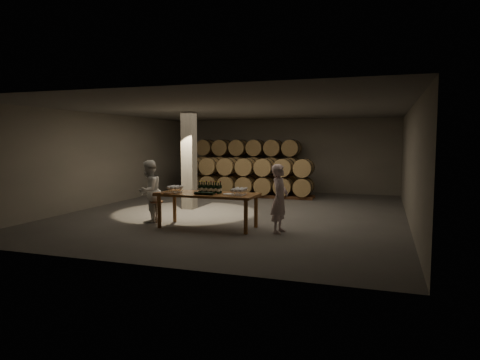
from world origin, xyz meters
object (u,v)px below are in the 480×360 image
(bottle_cluster, at_px, (210,189))
(notebook_near, at_px, (169,193))
(tasting_table, at_px, (208,197))
(stool, at_px, (157,205))
(plate, at_px, (228,194))
(person_man, at_px, (280,199))
(person_woman, at_px, (149,191))

(bottle_cluster, xyz_separation_m, notebook_near, (-0.95, -0.47, -0.10))
(tasting_table, xyz_separation_m, stool, (-1.61, 0.19, -0.31))
(notebook_near, bearing_deg, stool, 151.36)
(plate, relative_size, person_man, 0.16)
(person_man, relative_size, person_woman, 0.98)
(bottle_cluster, height_order, stool, bottle_cluster)
(bottle_cluster, height_order, plate, bottle_cluster)
(plate, xyz_separation_m, person_woman, (-2.42, 0.21, -0.05))
(person_man, bearing_deg, bottle_cluster, 92.91)
(person_woman, bearing_deg, plate, 85.26)
(bottle_cluster, relative_size, plate, 2.18)
(stool, bearing_deg, tasting_table, -6.84)
(plate, bearing_deg, person_man, 0.38)
(tasting_table, bearing_deg, person_man, -0.24)
(stool, relative_size, person_woman, 0.35)
(person_woman, bearing_deg, tasting_table, 84.24)
(tasting_table, bearing_deg, bottle_cluster, 42.13)
(plate, relative_size, person_woman, 0.16)
(plate, distance_m, notebook_near, 1.53)
(stool, distance_m, person_man, 3.54)
(tasting_table, distance_m, stool, 1.65)
(tasting_table, bearing_deg, plate, -1.65)
(person_man, bearing_deg, person_woman, 91.49)
(person_woman, bearing_deg, bottle_cluster, 85.73)
(tasting_table, xyz_separation_m, notebook_near, (-0.90, -0.42, 0.12))
(bottle_cluster, bearing_deg, person_man, -1.61)
(tasting_table, height_order, plate, plate)
(bottle_cluster, relative_size, person_man, 0.35)
(bottle_cluster, height_order, notebook_near, bottle_cluster)
(plate, height_order, person_man, person_man)
(bottle_cluster, height_order, person_woman, person_woman)
(stool, bearing_deg, person_man, -3.26)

